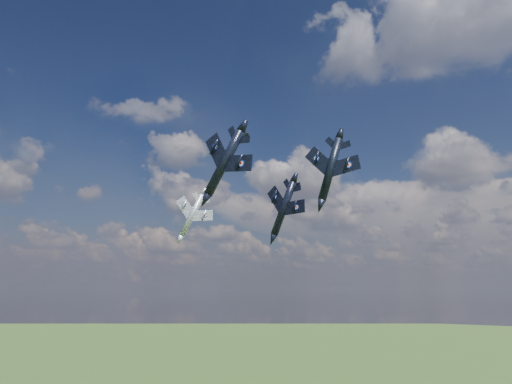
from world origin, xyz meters
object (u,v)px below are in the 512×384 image
Objects in this scene: jet_high_navy at (331,169)px; jet_left_silver at (192,215)px; jet_lead_navy at (284,208)px; jet_right_navy at (224,162)px.

jet_left_silver is at bearing 168.41° from jet_high_navy.
jet_lead_navy is 26.35m from jet_right_navy.
jet_right_navy reaches higher than jet_lead_navy.
jet_high_navy is (0.29, 30.15, 5.18)m from jet_right_navy.
jet_lead_navy is 0.98× the size of jet_left_silver.
jet_right_navy is at bearing -66.97° from jet_left_silver.
jet_lead_navy is 0.87× the size of jet_high_navy.
jet_lead_navy is 11.08m from jet_high_navy.
jet_lead_navy is at bearing -38.85° from jet_left_silver.
jet_high_navy is 36.20m from jet_left_silver.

